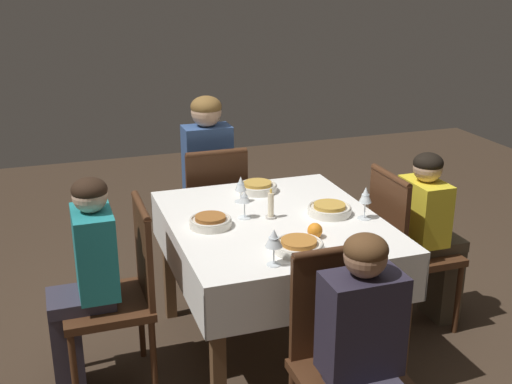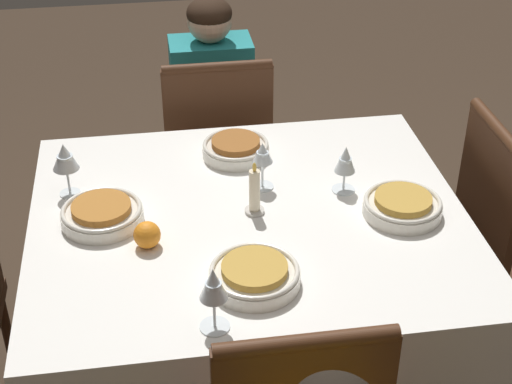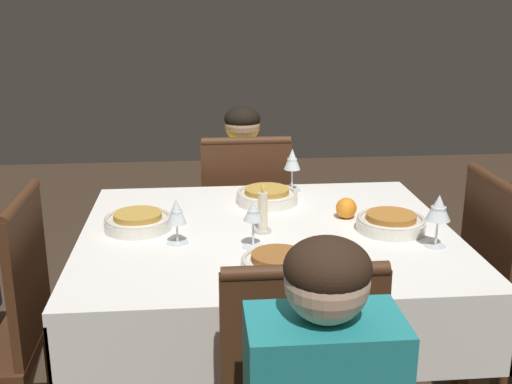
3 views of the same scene
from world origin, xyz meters
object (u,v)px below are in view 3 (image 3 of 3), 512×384
wine_glass_west (176,213)px  wine_glass_south (253,214)px  bowl_west (138,221)px  wine_glass_east (439,209)px  person_child_yellow (242,201)px  wine_glass_north (292,161)px  bowl_north (267,196)px  orange_fruit (346,208)px  chair_north (245,222)px  dining_table (267,258)px  bowl_east (391,222)px  bowl_south (278,263)px  candle_centerpiece (263,214)px

wine_glass_west → wine_glass_south: (0.23, -0.05, 0.01)m
bowl_west → wine_glass_east: wine_glass_east is taller
person_child_yellow → wine_glass_north: bearing=107.1°
bowl_north → orange_fruit: orange_fruit is taller
wine_glass_north → wine_glass_south: wine_glass_north is taller
person_child_yellow → orange_fruit: 0.94m
chair_north → wine_glass_south: 0.99m
person_child_yellow → bowl_north: bearing=94.0°
person_child_yellow → wine_glass_north: person_child_yellow is taller
dining_table → bowl_east: size_ratio=5.36×
wine_glass_west → wine_glass_north: (0.43, 0.52, 0.02)m
bowl_west → bowl_south: 0.57m
wine_glass_east → orange_fruit: (-0.21, 0.29, -0.08)m
bowl_west → wine_glass_south: size_ratio=1.50×
bowl_east → wine_glass_east: (0.09, -0.15, 0.09)m
dining_table → candle_centerpiece: 0.16m
bowl_east → candle_centerpiece: size_ratio=1.40×
wine_glass_west → bowl_east: 0.70m
wine_glass_south → candle_centerpiece: candle_centerpiece is taller
bowl_east → wine_glass_west: bearing=-175.5°
bowl_south → candle_centerpiece: candle_centerpiece is taller
chair_north → wine_glass_north: size_ratio=5.52×
wine_glass_north → wine_glass_south: bearing=-109.4°
wine_glass_west → chair_north: bearing=72.7°
bowl_west → person_child_yellow: bearing=65.9°
dining_table → wine_glass_east: bearing=-20.6°
person_child_yellow → bowl_south: person_child_yellow is taller
bowl_west → bowl_north: size_ratio=0.97×
bowl_west → wine_glass_north: size_ratio=1.29×
bowl_west → bowl_north: 0.51m
candle_centerpiece → wine_glass_west: bearing=-165.0°
bowl_north → bowl_east: size_ratio=1.01×
candle_centerpiece → wine_glass_north: bearing=70.3°
wine_glass_west → bowl_north: bearing=49.8°
bowl_north → bowl_south: 0.62m
candle_centerpiece → dining_table: bearing=36.3°
orange_fruit → person_child_yellow: bearing=109.3°
bowl_east → wine_glass_south: 0.48m
orange_fruit → wine_glass_west: bearing=-162.1°
wine_glass_west → candle_centerpiece: size_ratio=0.91×
wine_glass_west → wine_glass_east: 0.79m
dining_table → wine_glass_north: 0.51m
dining_table → wine_glass_west: wine_glass_west is taller
wine_glass_north → bowl_east: (0.26, -0.47, -0.09)m
bowl_south → bowl_east: bearing=36.4°
wine_glass_north → wine_glass_east: (0.35, -0.62, -0.00)m
wine_glass_south → wine_glass_north: bearing=70.6°
dining_table → chair_north: 0.80m
wine_glass_west → wine_glass_east: bearing=-7.2°
bowl_west → wine_glass_east: (0.92, -0.24, 0.09)m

